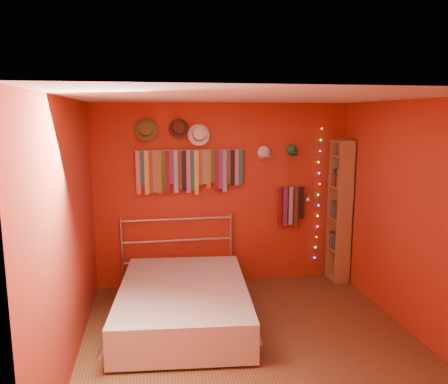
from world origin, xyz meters
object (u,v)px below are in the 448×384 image
reading_lamp (307,199)px  bed (184,302)px  tie_rack (189,169)px  bookshelf (343,210)px

reading_lamp → bed: size_ratio=0.15×
reading_lamp → tie_rack: bearing=173.7°
tie_rack → bed: (-0.18, -1.09, -1.39)m
bookshelf → bed: bearing=-158.1°
reading_lamp → bookshelf: size_ratio=0.16×
tie_rack → bed: size_ratio=0.68×
tie_rack → bookshelf: 2.22m
tie_rack → reading_lamp: 1.66m
reading_lamp → bookshelf: 0.57m
reading_lamp → bookshelf: bearing=2.2°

